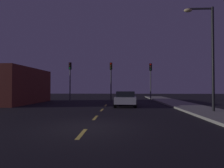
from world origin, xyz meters
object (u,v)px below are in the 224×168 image
object	(u,v)px
traffic_signal_left	(70,74)
car_stopped_ahead	(126,99)
street_lamp_right	(208,49)
traffic_signal_right	(151,75)
traffic_signal_center	(111,74)

from	to	relation	value
traffic_signal_left	car_stopped_ahead	size ratio (longest dim) A/B	1.25
street_lamp_right	traffic_signal_left	bearing A→B (deg)	140.02
traffic_signal_right	street_lamp_right	world-z (taller)	street_lamp_right
traffic_signal_center	street_lamp_right	world-z (taller)	street_lamp_right
traffic_signal_left	car_stopped_ahead	bearing A→B (deg)	-40.59
traffic_signal_left	traffic_signal_center	bearing A→B (deg)	-0.00
traffic_signal_center	street_lamp_right	size ratio (longest dim) A/B	0.67
traffic_signal_right	street_lamp_right	bearing A→B (deg)	-77.79
traffic_signal_center	car_stopped_ahead	bearing A→B (deg)	-74.16
car_stopped_ahead	street_lamp_right	distance (m)	8.05
traffic_signal_right	traffic_signal_left	bearing A→B (deg)	180.00
traffic_signal_right	street_lamp_right	distance (m)	10.75
traffic_signal_left	street_lamp_right	distance (m)	16.31
traffic_signal_left	street_lamp_right	xyz separation A→B (m)	(12.48, -10.46, 0.92)
traffic_signal_left	street_lamp_right	size ratio (longest dim) A/B	0.68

